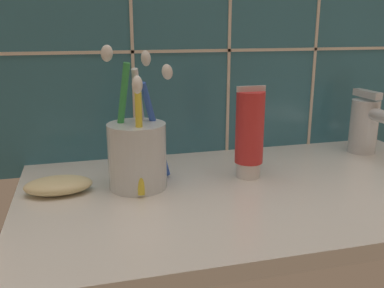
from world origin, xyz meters
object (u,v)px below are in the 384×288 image
at_px(toothpaste_tube, 248,133).
at_px(soap_bar, 58,185).
at_px(toothbrush_cup, 138,151).
at_px(sink_faucet, 367,124).

relative_size(toothpaste_tube, soap_bar, 1.51).
distance_m(toothpaste_tube, soap_bar, 0.27).
xyz_separation_m(toothbrush_cup, sink_faucet, (0.40, 0.06, 0.00)).
bearing_deg(toothbrush_cup, soap_bar, 177.75).
bearing_deg(toothbrush_cup, toothpaste_tube, -0.41).
bearing_deg(toothbrush_cup, sink_faucet, 8.44).
bearing_deg(sink_faucet, toothpaste_tube, -77.16).
relative_size(toothbrush_cup, soap_bar, 2.18).
relative_size(sink_faucet, soap_bar, 1.31).
relative_size(toothbrush_cup, toothpaste_tube, 1.44).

